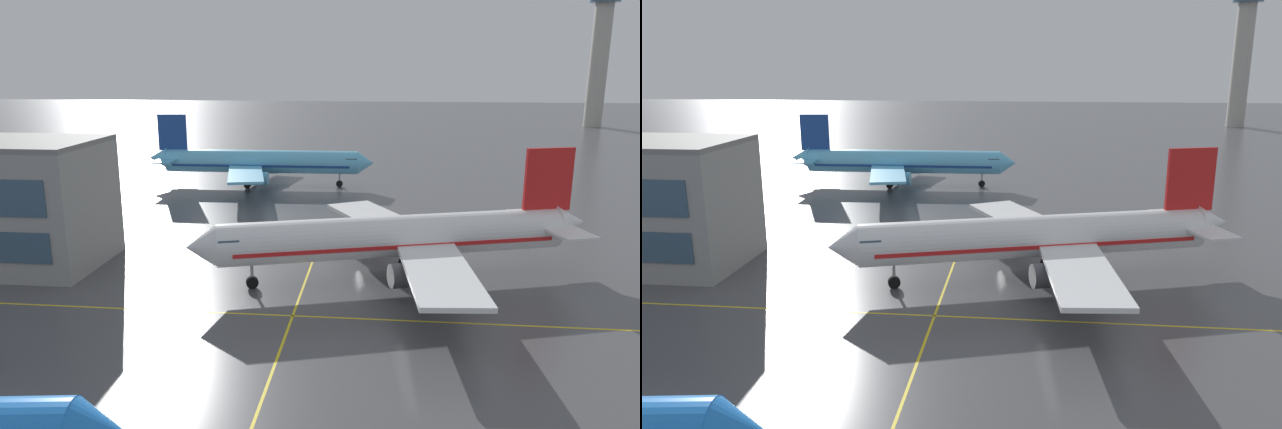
% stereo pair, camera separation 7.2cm
% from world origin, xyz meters
% --- Properties ---
extents(airliner_second_row, '(36.21, 30.91, 11.47)m').
position_xyz_m(airliner_second_row, '(8.26, 43.94, 3.92)').
color(airliner_second_row, white).
rests_on(airliner_second_row, ground).
extents(airliner_third_row, '(35.65, 30.83, 11.11)m').
position_xyz_m(airliner_third_row, '(-12.81, 84.34, 3.79)').
color(airliner_third_row, '#5BB7E5').
rests_on(airliner_third_row, ground).
extents(control_tower, '(8.82, 8.82, 40.92)m').
position_xyz_m(control_tower, '(69.84, 184.66, 23.57)').
color(control_tower, '#ADA89E').
rests_on(control_tower, ground).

